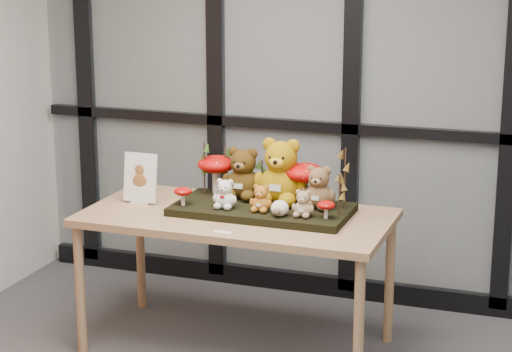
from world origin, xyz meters
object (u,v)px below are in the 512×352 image
at_px(mushroom_front_left, 183,195).
at_px(bear_pooh_yellow, 281,168).
at_px(bear_beige_small, 303,202).
at_px(plush_cream_hedgehog, 280,207).
at_px(sign_holder, 140,181).
at_px(mushroom_back_right, 304,181).
at_px(display_table, 237,226).
at_px(diorama_tray, 262,210).
at_px(mushroom_front_right, 326,209).
at_px(bear_small_yellow, 261,197).
at_px(bear_white_bow, 225,192).
at_px(bear_brown_medium, 243,170).
at_px(bear_tan_back, 319,185).
at_px(mushroom_back_left, 216,172).

bearing_deg(mushroom_front_left, bear_pooh_yellow, 24.63).
height_order(bear_beige_small, plush_cream_hedgehog, bear_beige_small).
distance_m(bear_beige_small, mushroom_front_left, 0.65).
bearing_deg(plush_cream_hedgehog, sign_holder, 172.85).
bearing_deg(bear_pooh_yellow, mushroom_back_right, 11.83).
distance_m(display_table, diorama_tray, 0.16).
bearing_deg(mushroom_front_left, plush_cream_hedgehog, -2.72).
distance_m(bear_pooh_yellow, sign_holder, 0.77).
relative_size(bear_beige_small, mushroom_front_right, 1.53).
bearing_deg(mushroom_front_left, mushroom_front_right, 0.76).
xyz_separation_m(bear_small_yellow, mushroom_back_right, (0.16, 0.21, 0.04)).
height_order(bear_pooh_yellow, plush_cream_hedgehog, bear_pooh_yellow).
bearing_deg(display_table, plush_cream_hedgehog, -17.87).
xyz_separation_m(mushroom_front_right, sign_holder, (-1.05, 0.07, 0.04)).
xyz_separation_m(display_table, bear_small_yellow, (0.15, -0.04, 0.18)).
xyz_separation_m(bear_white_bow, plush_cream_hedgehog, (0.31, -0.04, -0.04)).
relative_size(bear_brown_medium, sign_holder, 1.11).
bearing_deg(mushroom_back_right, bear_white_bow, -148.51).
distance_m(bear_pooh_yellow, plush_cream_hedgehog, 0.29).
xyz_separation_m(diorama_tray, plush_cream_hedgehog, (0.14, -0.15, 0.06)).
bearing_deg(mushroom_front_left, bear_beige_small, 0.50).
height_order(bear_brown_medium, mushroom_front_left, bear_brown_medium).
distance_m(bear_brown_medium, bear_tan_back, 0.43).
xyz_separation_m(bear_brown_medium, mushroom_front_left, (-0.25, -0.24, -0.10)).
relative_size(display_table, bear_beige_small, 10.54).
bearing_deg(mushroom_back_left, sign_holder, -151.07).
distance_m(bear_pooh_yellow, bear_white_bow, 0.32).
bearing_deg(sign_holder, bear_tan_back, 6.82).
relative_size(mushroom_back_left, sign_holder, 0.84).
relative_size(display_table, mushroom_back_right, 6.72).
bearing_deg(display_table, bear_beige_small, -8.00).
distance_m(bear_small_yellow, sign_holder, 0.71).
height_order(bear_small_yellow, mushroom_back_left, mushroom_back_left).
bearing_deg(bear_white_bow, plush_cream_hedgehog, -7.79).
bearing_deg(bear_small_yellow, bear_pooh_yellow, 77.26).
height_order(bear_white_bow, bear_beige_small, bear_white_bow).
xyz_separation_m(bear_white_bow, sign_holder, (-0.51, 0.06, 0.00)).
bearing_deg(diorama_tray, mushroom_front_right, -15.98).
bearing_deg(bear_tan_back, bear_white_bow, -159.60).
bearing_deg(mushroom_back_right, bear_pooh_yellow, -168.62).
relative_size(display_table, bear_brown_medium, 5.26).
bearing_deg(bear_white_bow, bear_pooh_yellow, 39.70).
height_order(mushroom_front_left, sign_holder, sign_holder).
xyz_separation_m(bear_white_bow, mushroom_front_left, (-0.23, -0.02, -0.03)).
relative_size(bear_white_bow, bear_beige_small, 1.13).
height_order(mushroom_back_right, mushroom_front_left, mushroom_back_right).
bearing_deg(bear_brown_medium, bear_pooh_yellow, -5.65).
bearing_deg(bear_beige_small, bear_white_bow, 178.61).
bearing_deg(bear_beige_small, sign_holder, 175.65).
distance_m(bear_white_bow, mushroom_back_right, 0.42).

